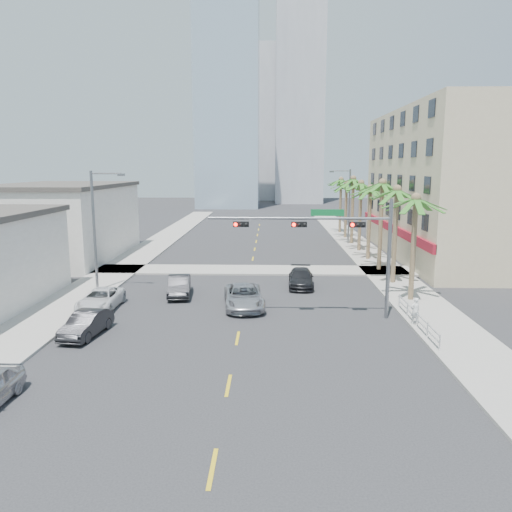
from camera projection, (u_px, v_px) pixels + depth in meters
The scene contains 27 objects.
ground at pixel (232, 367), 23.40m from camera, with size 260.00×260.00×0.00m, color #262628.
sidewalk_right at pixel (389, 276), 42.73m from camera, with size 4.00×120.00×0.15m, color gray.
sidewalk_left at pixel (112, 274), 43.41m from camera, with size 4.00×120.00×0.15m, color gray.
sidewalk_cross at pixel (251, 270), 45.04m from camera, with size 80.00×4.00×0.15m, color gray.
building_right at pixel (468, 184), 50.97m from camera, with size 15.25×28.00×15.00m.
building_left_far at pixel (62, 223), 50.87m from camera, with size 11.00×18.00×7.20m, color beige.
tower_far_left at pixel (228, 101), 112.87m from camera, with size 14.00×14.00×48.00m, color #99B2C6.
tower_far_right at pixel (300, 84), 126.08m from camera, with size 12.00×12.00×60.00m, color #ADADB2.
tower_far_center at pixel (254, 125), 142.77m from camera, with size 16.00×16.00×42.00m, color #ADADB2.
traffic_signal_mast at pixel (337, 237), 30.17m from camera, with size 11.12×0.54×7.20m.
palm_tree_0 at pixel (416, 200), 33.63m from camera, with size 4.80×4.80×7.80m.
palm_tree_1 at pixel (397, 191), 38.69m from camera, with size 4.80×4.80×8.16m.
palm_tree_2 at pixel (382, 184), 43.74m from camera, with size 4.80×4.80×8.52m.
palm_tree_3 at pixel (370, 189), 48.98m from camera, with size 4.80×4.80×7.80m.
palm_tree_4 at pixel (361, 184), 54.03m from camera, with size 4.80×4.80×8.16m.
palm_tree_5 at pixel (353, 180), 59.09m from camera, with size 4.80×4.80×8.52m.
palm_tree_6 at pixel (347, 184), 64.33m from camera, with size 4.80×4.80×7.80m.
palm_tree_7 at pixel (341, 180), 69.38m from camera, with size 4.80×4.80×8.16m.
streetlight_left at pixel (97, 225), 36.60m from camera, with size 2.55×0.25×9.00m.
streetlight_right at pixel (348, 203), 59.59m from camera, with size 2.55×0.25×9.00m.
guardrail at pixel (417, 317), 28.90m from camera, with size 0.08×8.08×1.00m.
car_parked_mid at pixel (86, 324), 27.65m from camera, with size 1.44×4.13×1.36m, color black.
car_parked_far at pixel (101, 299), 32.83m from camera, with size 2.22×4.81×1.34m, color silver.
car_lane_left at pixel (179, 286), 36.26m from camera, with size 1.55×4.44×1.46m, color black.
car_lane_center at pixel (244, 297), 33.18m from camera, with size 2.50×5.42×1.51m, color #AFB0B4.
car_lane_right at pixel (301, 278), 39.02m from camera, with size 1.93×4.74×1.37m, color black.
pedestrian at pixel (415, 311), 29.23m from camera, with size 0.58×0.38×1.59m, color white.
Camera 1 is at (1.77, -22.07, 9.27)m, focal length 35.00 mm.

